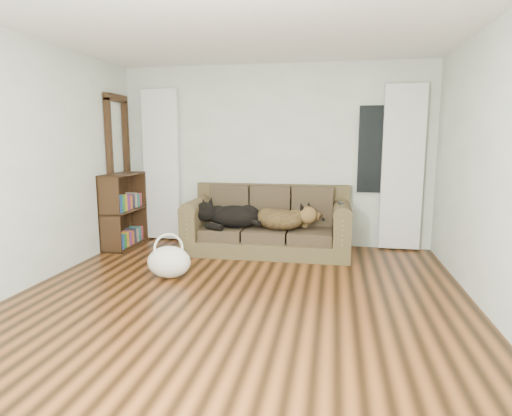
% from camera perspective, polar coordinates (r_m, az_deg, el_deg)
% --- Properties ---
extents(floor, '(5.00, 5.00, 0.00)m').
position_cam_1_polar(floor, '(4.12, -2.82, -12.90)').
color(floor, black).
rests_on(floor, ground).
extents(ceiling, '(5.00, 5.00, 0.00)m').
position_cam_1_polar(ceiling, '(3.96, -3.15, 24.57)').
color(ceiling, white).
rests_on(ceiling, ground).
extents(wall_back, '(4.50, 0.04, 2.60)m').
position_cam_1_polar(wall_back, '(6.28, 2.32, 6.95)').
color(wall_back, silver).
rests_on(wall_back, ground).
extents(wall_left, '(0.04, 5.00, 2.60)m').
position_cam_1_polar(wall_left, '(4.86, -29.84, 5.05)').
color(wall_left, silver).
rests_on(wall_left, ground).
extents(wall_right, '(0.04, 5.00, 2.60)m').
position_cam_1_polar(wall_right, '(3.97, 30.64, 4.29)').
color(wall_right, silver).
rests_on(wall_right, ground).
extents(curtain_left, '(0.55, 0.08, 2.25)m').
position_cam_1_polar(curtain_left, '(6.67, -12.48, 5.58)').
color(curtain_left, silver).
rests_on(curtain_left, ground).
extents(curtain_right, '(0.55, 0.08, 2.25)m').
position_cam_1_polar(curtain_right, '(6.22, 18.93, 5.04)').
color(curtain_right, silver).
rests_on(curtain_right, ground).
extents(window_pane, '(0.50, 0.03, 1.20)m').
position_cam_1_polar(window_pane, '(6.21, 15.77, 7.51)').
color(window_pane, black).
rests_on(window_pane, wall_back).
extents(door_casing, '(0.07, 0.60, 2.10)m').
position_cam_1_polar(door_casing, '(6.56, -17.75, 4.42)').
color(door_casing, black).
rests_on(door_casing, ground).
extents(sofa, '(2.23, 0.96, 0.91)m').
position_cam_1_polar(sofa, '(5.86, 1.55, -1.59)').
color(sofa, '#362E1F').
rests_on(sofa, floor).
extents(dog_black_lab, '(0.76, 0.56, 0.31)m').
position_cam_1_polar(dog_black_lab, '(5.87, -3.32, -1.29)').
color(dog_black_lab, black).
rests_on(dog_black_lab, sofa).
extents(dog_shepherd, '(0.81, 0.69, 0.30)m').
position_cam_1_polar(dog_shepherd, '(5.73, 3.58, -1.45)').
color(dog_shepherd, black).
rests_on(dog_shepherd, sofa).
extents(tv_remote, '(0.07, 0.17, 0.02)m').
position_cam_1_polar(tv_remote, '(5.64, 11.20, 0.69)').
color(tv_remote, black).
rests_on(tv_remote, sofa).
extents(tote_bag, '(0.59, 0.52, 0.36)m').
position_cam_1_polar(tote_bag, '(4.95, -11.51, -7.28)').
color(tote_bag, beige).
rests_on(tote_bag, floor).
extents(bookshelf, '(0.41, 0.88, 1.06)m').
position_cam_1_polar(bookshelf, '(6.45, -17.21, -0.55)').
color(bookshelf, black).
rests_on(bookshelf, floor).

